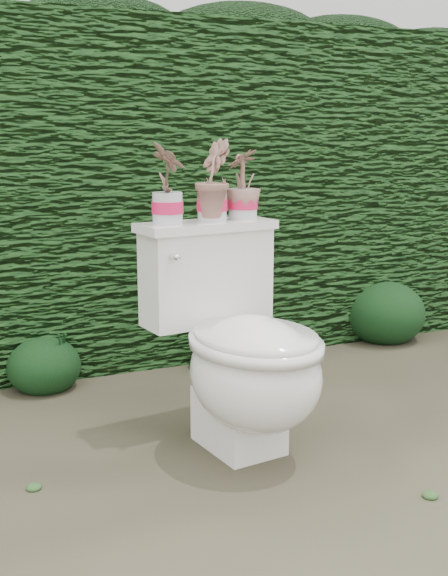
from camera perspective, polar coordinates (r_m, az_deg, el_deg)
name	(u,v)px	position (r m, az deg, el deg)	size (l,w,h in m)	color
ground	(232,470)	(2.44, 0.62, -14.22)	(60.00, 60.00, 0.00)	brown
hedge	(100,192)	(3.72, -9.73, 7.51)	(8.00, 1.00, 1.60)	#22501A
house_wall	(47,46)	(8.19, -13.81, 18.09)	(8.00, 3.50, 4.00)	silver
toilet	(242,351)	(2.47, 1.42, -5.03)	(0.54, 0.73, 0.78)	silver
potted_plant_left	(167,186)	(2.50, -4.51, 8.07)	(0.14, 0.09, 0.27)	#357E27
potted_plant_center	(212,182)	(2.58, -0.95, 8.35)	(0.15, 0.12, 0.28)	#357E27
potted_plant_right	(243,186)	(2.65, 1.51, 8.02)	(0.13, 0.13, 0.24)	#357E27
liriope_clump_2	(44,360)	(3.23, -14.06, -5.54)	(0.32, 0.32, 0.25)	#123512
liriope_clump_3	(228,340)	(3.42, 0.30, -4.14)	(0.32, 0.32, 0.26)	#123512
liriope_clump_4	(385,308)	(3.96, 12.57, -1.54)	(0.43, 0.43, 0.35)	#123512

